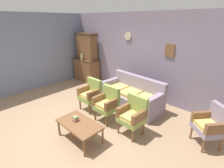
{
  "coord_description": "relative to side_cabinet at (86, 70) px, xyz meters",
  "views": [
    {
      "loc": [
        2.93,
        -1.91,
        2.47
      ],
      "look_at": [
        0.09,
        1.09,
        0.85
      ],
      "focal_mm": 26.56,
      "sensor_mm": 36.0,
      "label": 1
    }
  ],
  "objects": [
    {
      "name": "cabinet_upper_hutch",
      "position": [
        0.0,
        0.08,
        0.98
      ],
      "size": [
        0.99,
        0.38,
        1.03
      ],
      "color": "brown",
      "rests_on": "side_cabinet"
    },
    {
      "name": "floral_couch",
      "position": [
        2.81,
        -0.52,
        -0.14
      ],
      "size": [
        1.9,
        0.92,
        0.9
      ],
      "color": "gray",
      "rests_on": "ground"
    },
    {
      "name": "wall_back_with_decor",
      "position": [
        2.52,
        0.38,
        0.89
      ],
      "size": [
        6.4,
        0.09,
        2.7
      ],
      "color": "gray",
      "rests_on": "ground"
    },
    {
      "name": "book_stack_on_table",
      "position": [
        2.77,
        -2.49,
        0.0
      ],
      "size": [
        0.13,
        0.12,
        0.1
      ],
      "color": "#B6768F",
      "rests_on": "coffee_table"
    },
    {
      "name": "wall_left_side",
      "position": [
        -0.71,
        -2.25,
        0.88
      ],
      "size": [
        0.06,
        5.2,
        2.7
      ],
      "primitive_type": "cube",
      "color": "slate",
      "rests_on": "ground"
    },
    {
      "name": "armchair_near_cabinet",
      "position": [
        2.78,
        -1.53,
        0.03
      ],
      "size": [
        0.52,
        0.49,
        0.9
      ],
      "color": "#849947",
      "rests_on": "ground"
    },
    {
      "name": "vase_on_cabinet",
      "position": [
        -0.02,
        -0.19,
        0.58
      ],
      "size": [
        0.11,
        0.11,
        0.24
      ],
      "primitive_type": "cylinder",
      "color": "tan",
      "rests_on": "side_cabinet"
    },
    {
      "name": "wingback_chair_by_fireplace",
      "position": [
        4.97,
        -0.74,
        0.03
      ],
      "size": [
        0.71,
        0.71,
        0.9
      ],
      "color": "gray",
      "rests_on": "ground"
    },
    {
      "name": "ground_plane",
      "position": [
        2.52,
        -2.25,
        -0.47
      ],
      "size": [
        7.68,
        7.68,
        0.0
      ],
      "primitive_type": "plane",
      "color": "#997A5B"
    },
    {
      "name": "side_cabinet",
      "position": [
        0.0,
        0.0,
        0.0
      ],
      "size": [
        1.16,
        0.55,
        0.93
      ],
      "color": "brown",
      "rests_on": "ground"
    },
    {
      "name": "coffee_table",
      "position": [
        2.91,
        -2.49,
        -0.09
      ],
      "size": [
        1.0,
        0.56,
        0.42
      ],
      "color": "brown",
      "rests_on": "ground"
    },
    {
      "name": "armchair_row_middle",
      "position": [
        3.59,
        -1.53,
        0.03
      ],
      "size": [
        0.54,
        0.51,
        0.9
      ],
      "color": "#849947",
      "rests_on": "ground"
    },
    {
      "name": "armchair_near_couch_end",
      "position": [
        2.04,
        -1.46,
        0.03
      ],
      "size": [
        0.52,
        0.49,
        0.9
      ],
      "color": "#849947",
      "rests_on": "ground"
    }
  ]
}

